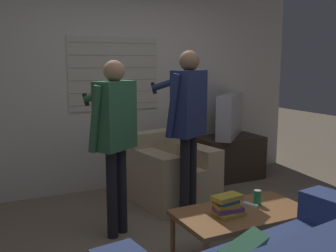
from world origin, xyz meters
The scene contains 11 objects.
ground_plane centered at (0.00, 0.00, 0.00)m, with size 16.00×16.00×0.00m, color #7F705B.
wall_back centered at (0.00, 2.03, 1.28)m, with size 5.20×0.08×2.55m.
armchair_beige centered at (0.30, 1.19, 0.33)m, with size 0.93×0.89×0.81m.
coffee_table centered at (0.18, -0.30, 0.38)m, with size 1.09×0.59×0.42m.
tv_stand centered at (1.42, 1.66, 0.30)m, with size 0.91×0.53×0.59m.
tv centered at (1.42, 1.66, 0.89)m, with size 0.77×0.75×0.59m.
person_left_standing centered at (-0.58, 0.62, 1.03)m, with size 0.50×0.82×1.63m.
person_right_standing centered at (0.21, 0.67, 1.09)m, with size 0.50×0.84×1.73m.
book_stack centered at (0.02, -0.31, 0.50)m, with size 0.26×0.20×0.16m.
soda_can centered at (0.38, -0.23, 0.49)m, with size 0.07×0.07×0.13m.
spare_remote centered at (0.30, -0.24, 0.43)m, with size 0.08×0.14×0.02m.
Camera 1 is at (-1.71, -2.74, 1.62)m, focal length 42.00 mm.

